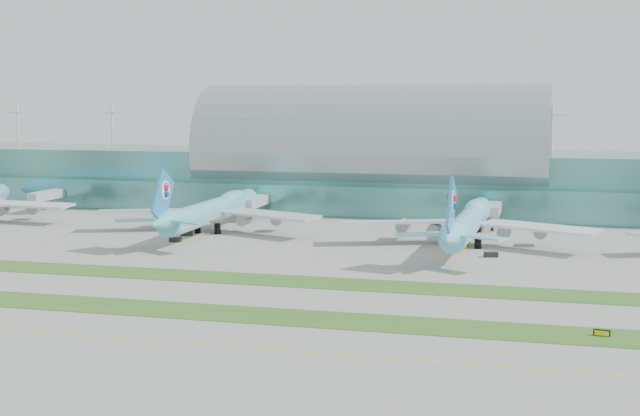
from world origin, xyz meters
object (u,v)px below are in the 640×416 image
(airliner_b, at_px, (213,209))
(airliner_c, at_px, (469,221))
(taxiway_sign_east, at_px, (602,333))
(terminal, at_px, (373,168))

(airliner_b, height_order, airliner_c, airliner_b)
(airliner_c, xyz_separation_m, taxiway_sign_east, (29.06, -85.51, -5.95))
(taxiway_sign_east, bearing_deg, airliner_c, 118.18)
(terminal, relative_size, airliner_b, 4.43)
(airliner_b, distance_m, taxiway_sign_east, 137.84)
(terminal, xyz_separation_m, airliner_c, (39.38, -70.66, -7.71))
(airliner_b, xyz_separation_m, taxiway_sign_east, (102.80, -91.63, -5.96))
(terminal, xyz_separation_m, taxiway_sign_east, (68.44, -156.17, -13.66))
(airliner_c, bearing_deg, taxiway_sign_east, -69.47)
(taxiway_sign_east, bearing_deg, terminal, 123.07)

